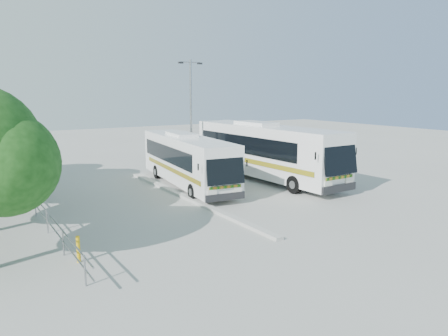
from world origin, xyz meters
TOP-DOWN VIEW (x-y plane):
  - ground at (0.00, 0.00)m, footprint 100.00×100.00m
  - kerb_divider at (-2.30, 2.00)m, footprint 0.40×16.00m
  - railing at (-10.00, 4.00)m, footprint 0.06×22.00m
  - coach_main at (-0.71, 5.13)m, footprint 3.51×11.37m
  - coach_adjacent at (4.69, 4.12)m, footprint 3.11×13.17m
  - lamppost at (2.00, 9.68)m, footprint 1.99×0.36m
  - bollard at (-9.70, -3.96)m, footprint 0.14×0.14m

SIDE VIEW (x-z plane):
  - ground at x=0.00m, z-range 0.00..0.00m
  - kerb_divider at x=-2.30m, z-range 0.00..0.15m
  - bollard at x=-9.70m, z-range 0.00..0.96m
  - railing at x=-10.00m, z-range 0.24..1.24m
  - coach_main at x=-0.71m, z-range 0.15..3.25m
  - coach_adjacent at x=4.69m, z-range 0.17..3.81m
  - lamppost at x=2.00m, z-range 0.42..8.57m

